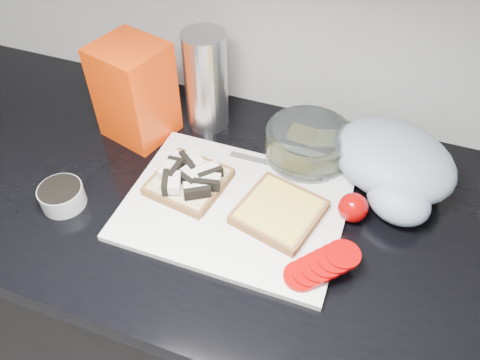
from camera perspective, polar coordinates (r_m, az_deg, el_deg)
name	(u,v)px	position (r m, az deg, el deg)	size (l,w,h in m)	color
base_cabinet	(250,319)	(1.28, 1.23, -16.56)	(3.50, 0.60, 0.86)	black
countertop	(254,208)	(0.91, 1.68, -3.40)	(3.50, 0.64, 0.04)	black
cutting_board	(234,207)	(0.87, -0.68, -3.34)	(0.40, 0.30, 0.01)	silver
bread_left	(189,179)	(0.90, -6.21, 0.08)	(0.15, 0.15, 0.04)	beige
bread_right	(279,212)	(0.85, 4.81, -3.90)	(0.17, 0.17, 0.02)	beige
tomato_slices	(322,265)	(0.78, 9.96, -10.20)	(0.13, 0.12, 0.03)	#940303
knife	(293,168)	(0.94, 6.49, 1.43)	(0.21, 0.02, 0.01)	silver
seed_tub	(62,195)	(0.93, -20.90, -1.75)	(0.08, 0.08, 0.04)	#9DA2A2
tub_lid	(195,161)	(0.97, -5.46, 2.35)	(0.10, 0.10, 0.01)	white
glass_bowl	(308,145)	(0.96, 8.26, 4.20)	(0.17, 0.17, 0.07)	silver
bread_bag	(135,92)	(1.00, -12.69, 10.47)	(0.13, 0.12, 0.21)	#EC3A03
steel_canister	(206,81)	(1.00, -4.17, 11.90)	(0.09, 0.09, 0.22)	#B8B8BD
grocery_bag	(394,165)	(0.93, 18.22, 1.74)	(0.30, 0.29, 0.11)	#9AA9BE
whole_tomatoes	(353,208)	(0.87, 13.62, -3.29)	(0.05, 0.05, 0.05)	#940303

